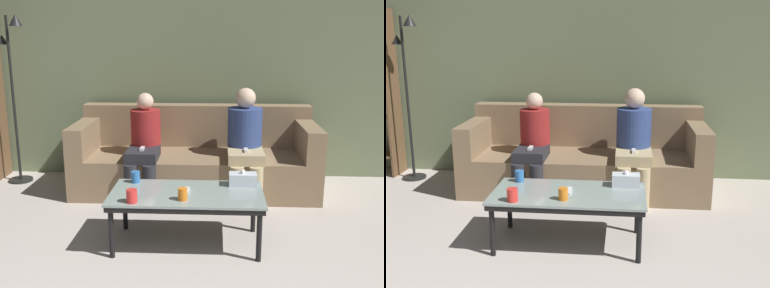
% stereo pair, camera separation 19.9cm
% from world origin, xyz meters
% --- Properties ---
extents(wall_back, '(12.00, 0.06, 2.60)m').
position_xyz_m(wall_back, '(0.00, 3.97, 1.30)').
color(wall_back, '#707F5B').
rests_on(wall_back, ground_plane).
extents(couch, '(2.48, 0.90, 0.86)m').
position_xyz_m(couch, '(0.00, 3.45, 0.31)').
color(couch, '#897051').
rests_on(couch, ground_plane).
extents(coffee_table, '(1.18, 0.61, 0.43)m').
position_xyz_m(coffee_table, '(-0.01, 2.13, 0.39)').
color(coffee_table, '#8C9E99').
rests_on(coffee_table, ground_plane).
extents(cup_near_left, '(0.07, 0.07, 0.09)m').
position_xyz_m(cup_near_left, '(-0.44, 2.34, 0.48)').
color(cup_near_left, '#3372BF').
rests_on(cup_near_left, coffee_table).
extents(cup_near_right, '(0.07, 0.07, 0.09)m').
position_xyz_m(cup_near_right, '(-0.03, 1.96, 0.47)').
color(cup_near_right, orange).
rests_on(cup_near_right, coffee_table).
extents(cup_far_center, '(0.08, 0.08, 0.10)m').
position_xyz_m(cup_far_center, '(-0.39, 1.89, 0.48)').
color(cup_far_center, red).
rests_on(cup_far_center, coffee_table).
extents(tissue_box, '(0.22, 0.12, 0.13)m').
position_xyz_m(tissue_box, '(0.43, 2.32, 0.48)').
color(tissue_box, silver).
rests_on(tissue_box, coffee_table).
extents(game_remote, '(0.04, 0.15, 0.02)m').
position_xyz_m(game_remote, '(-0.01, 2.13, 0.44)').
color(game_remote, white).
rests_on(game_remote, coffee_table).
extents(standing_lamp, '(0.31, 0.26, 1.81)m').
position_xyz_m(standing_lamp, '(-1.96, 3.60, 1.12)').
color(standing_lamp, black).
rests_on(standing_lamp, ground_plane).
extents(seated_person_left_end, '(0.31, 0.64, 1.04)m').
position_xyz_m(seated_person_left_end, '(-0.51, 3.22, 0.55)').
color(seated_person_left_end, '#28282D').
rests_on(seated_person_left_end, ground_plane).
extents(seated_person_mid_left, '(0.35, 0.67, 1.09)m').
position_xyz_m(seated_person_mid_left, '(0.51, 3.24, 0.58)').
color(seated_person_mid_left, tan).
rests_on(seated_person_mid_left, ground_plane).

